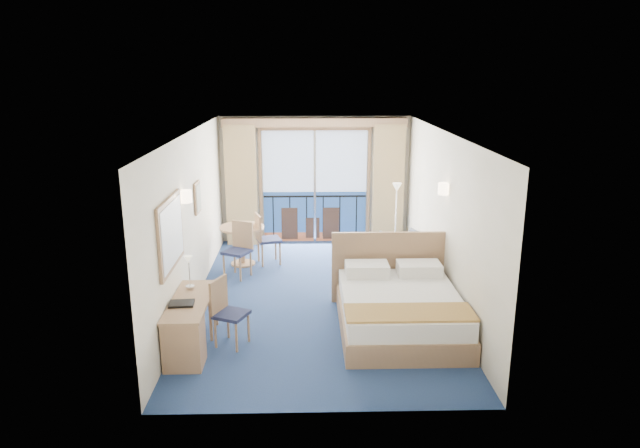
# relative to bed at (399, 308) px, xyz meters

# --- Properties ---
(floor) EXTENTS (6.50, 6.50, 0.00)m
(floor) POSITION_rel_bed_xyz_m (-1.13, 1.19, -0.33)
(floor) COLOR navy
(floor) RESTS_ON ground
(room_walls) EXTENTS (4.04, 6.54, 2.72)m
(room_walls) POSITION_rel_bed_xyz_m (-1.13, 1.19, 1.45)
(room_walls) COLOR beige
(room_walls) RESTS_ON ground
(balcony_door) EXTENTS (2.36, 0.03, 2.52)m
(balcony_door) POSITION_rel_bed_xyz_m (-1.14, 4.41, 0.82)
(balcony_door) COLOR navy
(balcony_door) RESTS_ON room_walls
(curtain_left) EXTENTS (0.65, 0.22, 2.55)m
(curtain_left) POSITION_rel_bed_xyz_m (-2.68, 4.26, 0.95)
(curtain_left) COLOR tan
(curtain_left) RESTS_ON room_walls
(curtain_right) EXTENTS (0.65, 0.22, 2.55)m
(curtain_right) POSITION_rel_bed_xyz_m (0.42, 4.26, 0.95)
(curtain_right) COLOR tan
(curtain_right) RESTS_ON room_walls
(pelmet) EXTENTS (3.80, 0.25, 0.18)m
(pelmet) POSITION_rel_bed_xyz_m (-1.13, 4.29, 2.25)
(pelmet) COLOR #A37B58
(pelmet) RESTS_ON room_walls
(mirror) EXTENTS (0.05, 1.25, 0.95)m
(mirror) POSITION_rel_bed_xyz_m (-3.11, -0.31, 1.22)
(mirror) COLOR #A37B58
(mirror) RESTS_ON room_walls
(wall_print) EXTENTS (0.04, 0.42, 0.52)m
(wall_print) POSITION_rel_bed_xyz_m (-3.11, 1.64, 1.27)
(wall_print) COLOR #A37B58
(wall_print) RESTS_ON room_walls
(sconce_left) EXTENTS (0.18, 0.18, 0.18)m
(sconce_left) POSITION_rel_bed_xyz_m (-3.07, 0.59, 1.52)
(sconce_left) COLOR #FFDCB2
(sconce_left) RESTS_ON room_walls
(sconce_right) EXTENTS (0.18, 0.18, 0.18)m
(sconce_right) POSITION_rel_bed_xyz_m (0.81, 1.04, 1.52)
(sconce_right) COLOR #FFDCB2
(sconce_right) RESTS_ON room_walls
(bed) EXTENTS (1.85, 2.20, 1.16)m
(bed) POSITION_rel_bed_xyz_m (0.00, 0.00, 0.00)
(bed) COLOR #A37B58
(bed) RESTS_ON ground
(nightstand) EXTENTS (0.46, 0.44, 0.61)m
(nightstand) POSITION_rel_bed_xyz_m (0.61, 1.55, -0.02)
(nightstand) COLOR #9D7153
(nightstand) RESTS_ON ground
(phone) EXTENTS (0.19, 0.16, 0.08)m
(phone) POSITION_rel_bed_xyz_m (0.66, 1.59, 0.32)
(phone) COLOR silver
(phone) RESTS_ON nightstand
(armchair) EXTENTS (0.89, 0.90, 0.66)m
(armchair) POSITION_rel_bed_xyz_m (0.52, 2.74, 0.00)
(armchair) COLOR #424750
(armchair) RESTS_ON ground
(floor_lamp) EXTENTS (0.20, 0.20, 1.44)m
(floor_lamp) POSITION_rel_bed_xyz_m (0.49, 3.56, 0.77)
(floor_lamp) COLOR silver
(floor_lamp) RESTS_ON ground
(desk) EXTENTS (0.50, 1.47, 0.69)m
(desk) POSITION_rel_bed_xyz_m (-2.87, -0.89, 0.05)
(desk) COLOR #A37B58
(desk) RESTS_ON ground
(desk_chair) EXTENTS (0.54, 0.53, 0.93)m
(desk_chair) POSITION_rel_bed_xyz_m (-2.42, -0.41, 0.20)
(desk_chair) COLOR #1F2549
(desk_chair) RESTS_ON ground
(folder) EXTENTS (0.34, 0.26, 0.03)m
(folder) POSITION_rel_bed_xyz_m (-2.95, -0.65, 0.38)
(folder) COLOR black
(folder) RESTS_ON desk
(desk_lamp) EXTENTS (0.12, 0.12, 0.46)m
(desk_lamp) POSITION_rel_bed_xyz_m (-2.95, -0.09, 0.70)
(desk_lamp) COLOR silver
(desk_lamp) RESTS_ON desk
(round_table) EXTENTS (0.84, 0.84, 0.76)m
(round_table) POSITION_rel_bed_xyz_m (-2.54, 2.89, 0.25)
(round_table) COLOR #A37B58
(round_table) RESTS_ON ground
(table_chair_a) EXTENTS (0.54, 0.53, 0.99)m
(table_chair_a) POSITION_rel_bed_xyz_m (-2.13, 2.92, 0.23)
(table_chair_a) COLOR #1F2549
(table_chair_a) RESTS_ON ground
(table_chair_b) EXTENTS (0.58, 0.58, 1.00)m
(table_chair_b) POSITION_rel_bed_xyz_m (-2.53, 2.28, 0.24)
(table_chair_b) COLOR #1F2549
(table_chair_b) RESTS_ON ground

